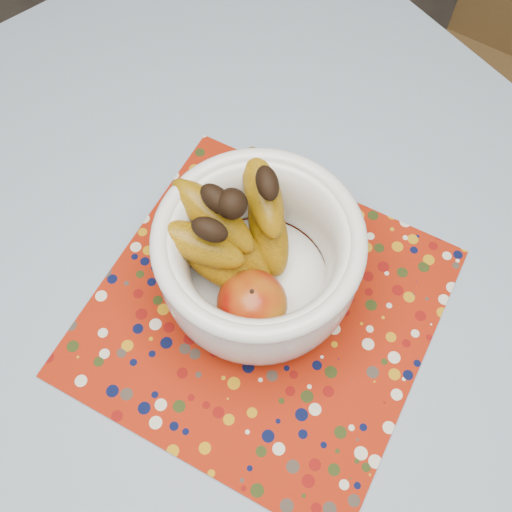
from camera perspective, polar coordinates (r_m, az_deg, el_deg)
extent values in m
plane|color=#2D2826|center=(1.51, -3.51, -17.53)|extent=(4.00, 4.00, 0.00)
cube|color=brown|center=(0.80, -6.45, -10.02)|extent=(1.20, 1.20, 0.04)
cylinder|color=brown|center=(1.49, 0.28, 14.38)|extent=(0.06, 0.06, 0.71)
cube|color=brown|center=(1.41, 22.45, 11.25)|extent=(0.43, 0.43, 0.04)
cylinder|color=brown|center=(1.51, 22.74, -1.81)|extent=(0.04, 0.04, 0.44)
cylinder|color=brown|center=(1.50, 11.01, 4.60)|extent=(0.04, 0.04, 0.44)
cylinder|color=brown|center=(1.71, 16.47, 13.08)|extent=(0.04, 0.04, 0.44)
cube|color=#6381A5|center=(0.77, -6.64, -9.51)|extent=(1.32, 1.32, 0.01)
cube|color=maroon|center=(0.78, 0.62, -5.29)|extent=(0.55, 0.55, 0.00)
cylinder|color=white|center=(0.78, 0.22, -2.77)|extent=(0.12, 0.12, 0.01)
cylinder|color=white|center=(0.77, 0.23, -2.42)|extent=(0.18, 0.18, 0.01)
torus|color=white|center=(0.67, 0.26, 1.61)|extent=(0.24, 0.24, 0.02)
ellipsoid|color=#740B04|center=(0.71, -0.38, -4.57)|extent=(0.08, 0.08, 0.08)
sphere|color=black|center=(0.66, -2.33, 4.99)|extent=(0.04, 0.04, 0.04)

